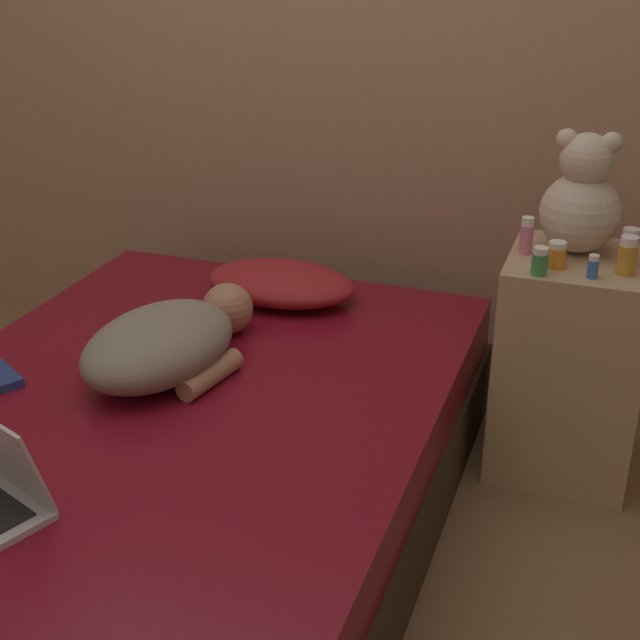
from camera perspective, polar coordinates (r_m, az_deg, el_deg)
The scene contains 13 objects.
ground_plane at distance 2.60m, azimuth -9.07°, elevation -13.35°, with size 12.00×12.00×0.00m, color brown.
wall_back at distance 3.20m, azimuth 0.40°, elevation 19.65°, with size 8.00×0.06×2.60m.
bed at distance 2.47m, azimuth -9.40°, elevation -9.49°, with size 1.39×1.94×0.43m.
nightstand at distance 2.78m, azimuth 15.67°, elevation -2.81°, with size 0.41×0.41×0.69m.
pillow at distance 2.90m, azimuth -2.53°, elevation 2.39°, with size 0.50×0.32×0.11m.
person_lying at distance 2.47m, azimuth -9.69°, elevation -1.36°, with size 0.42×0.66×0.18m.
teddy_bear at distance 2.65m, azimuth 16.39°, elevation 7.38°, with size 0.23×0.23×0.35m.
bottle_pink at distance 2.62m, azimuth 13.07°, elevation 5.26°, with size 0.04×0.04×0.11m.
bottle_blue at distance 2.50m, azimuth 17.07°, elevation 3.28°, with size 0.03×0.03×0.07m.
bottle_green at distance 2.48m, azimuth 13.89°, elevation 3.66°, with size 0.04×0.04×0.08m.
bottle_orange at distance 2.55m, azimuth 14.91°, elevation 4.05°, with size 0.05×0.05×0.07m.
bottle_amber at distance 2.55m, azimuth 19.08°, elevation 3.90°, with size 0.05×0.05×0.11m.
bottle_red at distance 2.63m, azimuth 19.19°, elevation 4.45°, with size 0.05×0.05×0.10m.
Camera 1 is at (1.05, -1.76, 1.60)m, focal length 50.00 mm.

